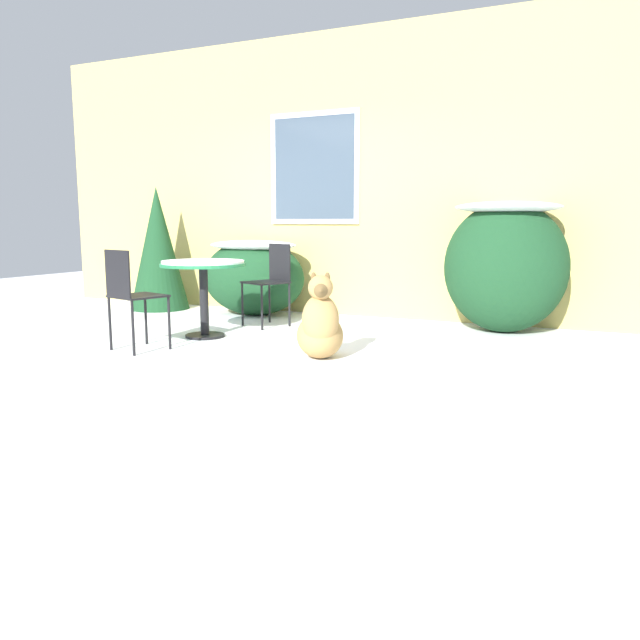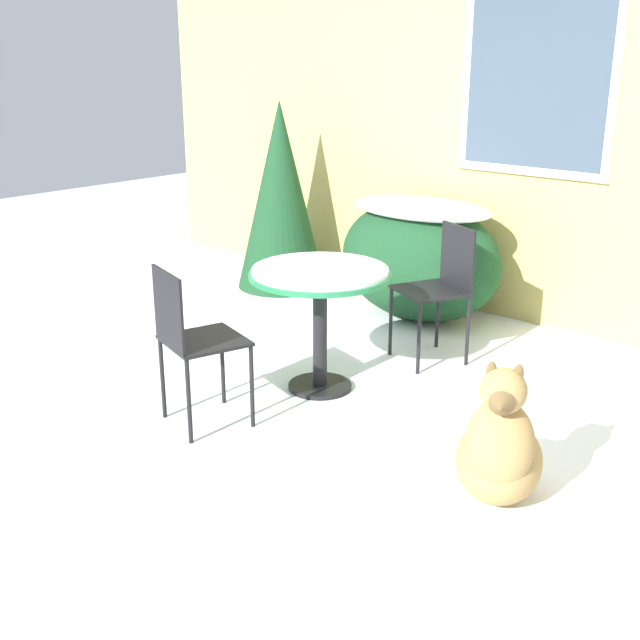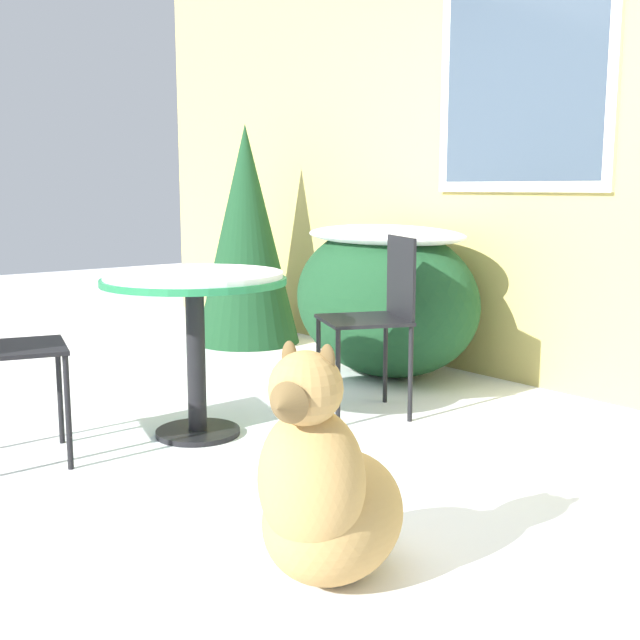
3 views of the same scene
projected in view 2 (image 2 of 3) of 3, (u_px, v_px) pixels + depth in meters
The scene contains 8 objects.
ground_plane at pixel (350, 417), 4.53m from camera, with size 16.00×16.00×0.00m, color white.
house_wall at pixel (554, 93), 5.55m from camera, with size 8.00×0.10×3.36m.
shrub_left at pixel (419, 256), 6.03m from camera, with size 1.33×0.84×0.92m.
evergreen_bush at pixel (281, 195), 6.79m from camera, with size 0.76×0.76×1.59m.
patio_table at pixel (320, 289), 4.72m from camera, with size 0.84×0.84×0.76m.
patio_chair_near_table at pixel (440, 284), 5.22m from camera, with size 0.54×0.54×0.90m.
patio_chair_far_side at pixel (192, 337), 4.27m from camera, with size 0.50×0.50×0.90m.
dog at pixel (499, 451), 3.60m from camera, with size 0.58×0.68×0.73m.
Camera 2 is at (2.59, -3.20, 1.98)m, focal length 45.00 mm.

